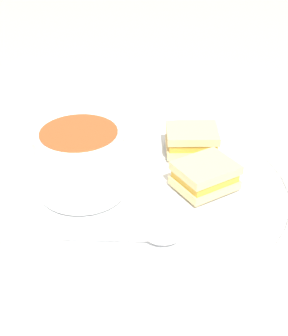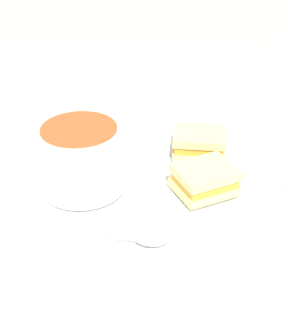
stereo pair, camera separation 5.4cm
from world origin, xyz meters
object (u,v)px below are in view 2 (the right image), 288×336
at_px(soup_bowl, 81,157).
at_px(sandwich_half_far, 199,143).
at_px(sandwich_half_near, 205,179).
at_px(spoon, 141,237).

height_order(soup_bowl, sandwich_half_far, soup_bowl).
bearing_deg(sandwich_half_far, sandwich_half_near, -169.15).
xyz_separation_m(spoon, sandwich_half_near, (0.10, -0.05, 0.01)).
xyz_separation_m(soup_bowl, sandwich_half_near, (0.02, -0.14, -0.02)).
distance_m(sandwich_half_near, sandwich_half_far, 0.08).
distance_m(spoon, sandwich_half_near, 0.11).
bearing_deg(spoon, sandwich_half_far, 74.96).
bearing_deg(spoon, sandwich_half_near, 58.69).
bearing_deg(sandwich_half_far, soup_bowl, 128.85).
distance_m(spoon, sandwich_half_far, 0.19).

